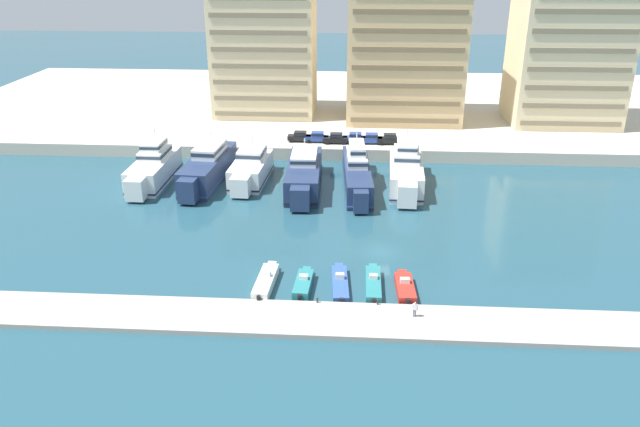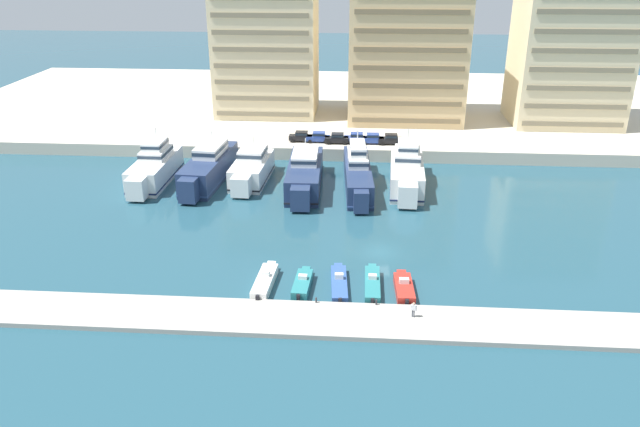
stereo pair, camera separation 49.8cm
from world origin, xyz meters
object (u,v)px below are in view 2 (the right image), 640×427
at_px(motorboat_blue_mid_left, 339,283).
at_px(car_blue_center_left, 356,138).
at_px(yacht_navy_center_left, 305,174).
at_px(yacht_navy_center, 358,172).
at_px(yacht_white_mid_left, 251,169).
at_px(car_black_mid_left, 337,138).
at_px(motorboat_white_far_left, 265,281).
at_px(motorboat_red_center, 404,288).
at_px(pedestrian_near_edge, 414,308).
at_px(motorboat_teal_center_left, 372,284).
at_px(car_blue_left, 318,137).
at_px(car_black_center_right, 390,139).
at_px(car_black_far_left, 301,136).
at_px(yacht_white_far_left, 154,167).
at_px(motorboat_teal_left, 303,284).
at_px(car_blue_center, 372,138).
at_px(yacht_navy_left, 209,167).
at_px(yacht_white_center_right, 407,171).

relative_size(motorboat_blue_mid_left, car_blue_center_left, 1.98).
xyz_separation_m(yacht_navy_center_left, yacht_navy_center, (8.02, 0.69, 0.20)).
bearing_deg(yacht_white_mid_left, car_black_mid_left, 47.55).
xyz_separation_m(motorboat_white_far_left, motorboat_blue_mid_left, (8.02, 0.50, -0.17)).
relative_size(yacht_navy_center_left, car_black_mid_left, 4.94).
bearing_deg(yacht_navy_center, motorboat_blue_mid_left, -92.93).
relative_size(motorboat_red_center, car_black_mid_left, 1.59).
distance_m(motorboat_white_far_left, pedestrian_near_edge, 16.63).
relative_size(motorboat_teal_center_left, motorboat_red_center, 1.20).
bearing_deg(car_blue_left, car_black_center_right, -1.81).
height_order(car_black_far_left, car_black_mid_left, same).
xyz_separation_m(yacht_white_far_left, yacht_navy_center, (31.46, -0.12, 0.02)).
relative_size(motorboat_blue_mid_left, car_black_mid_left, 1.97).
bearing_deg(pedestrian_near_edge, yacht_white_mid_left, 120.58).
relative_size(yacht_white_mid_left, motorboat_teal_left, 2.43).
xyz_separation_m(motorboat_teal_left, car_blue_center, (7.78, 46.45, 2.61)).
relative_size(motorboat_teal_left, car_black_center_right, 1.55).
bearing_deg(car_black_far_left, yacht_navy_left, -130.51).
bearing_deg(car_blue_center, yacht_navy_left, -149.99).
bearing_deg(motorboat_teal_left, yacht_white_mid_left, 108.87).
distance_m(car_blue_left, car_black_center_right, 12.57).
distance_m(yacht_navy_left, car_blue_left, 21.95).
distance_m(yacht_navy_left, car_black_far_left, 19.95).
bearing_deg(motorboat_red_center, car_black_center_right, 89.94).
height_order(motorboat_red_center, car_blue_center, car_blue_center).
xyz_separation_m(motorboat_red_center, car_black_mid_left, (-9.22, 46.35, 2.61)).
height_order(yacht_white_far_left, yacht_navy_center, yacht_navy_center).
bearing_deg(yacht_navy_center, yacht_navy_center_left, -175.05).
bearing_deg(motorboat_red_center, motorboat_teal_center_left, 168.96).
bearing_deg(car_black_far_left, motorboat_blue_mid_left, -79.45).
relative_size(yacht_white_center_right, car_blue_center, 4.67).
height_order(yacht_white_center_right, motorboat_white_far_left, yacht_white_center_right).
bearing_deg(car_black_center_right, yacht_white_mid_left, -147.42).
bearing_deg(car_black_far_left, car_blue_left, -2.77).
bearing_deg(motorboat_blue_mid_left, yacht_white_center_right, 73.93).
bearing_deg(motorboat_blue_mid_left, motorboat_teal_left, -170.94).
height_order(car_blue_left, car_black_center_right, same).
bearing_deg(car_black_far_left, yacht_white_mid_left, -113.55).
xyz_separation_m(yacht_navy_center, car_blue_center, (2.31, 15.53, 0.79)).
bearing_deg(yacht_white_mid_left, yacht_navy_left, -175.01).
xyz_separation_m(car_blue_left, car_black_center_right, (12.56, -0.40, 0.00)).
bearing_deg(motorboat_white_far_left, motorboat_blue_mid_left, 3.58).
bearing_deg(yacht_navy_left, yacht_white_center_right, 0.13).
bearing_deg(car_blue_center, motorboat_teal_left, -99.51).
distance_m(yacht_white_mid_left, car_black_far_left, 15.94).
xyz_separation_m(yacht_white_center_right, car_black_mid_left, (-11.27, 14.38, 0.70)).
bearing_deg(car_black_far_left, car_blue_center, -2.16).
height_order(yacht_white_center_right, car_black_far_left, yacht_white_center_right).
distance_m(motorboat_white_far_left, motorboat_teal_left, 4.10).
distance_m(yacht_navy_left, car_black_center_right, 32.09).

